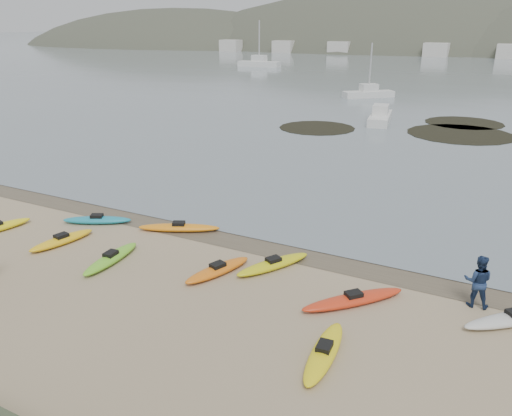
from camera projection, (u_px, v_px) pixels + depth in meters
The scene contains 7 objects.
ground at pixel (256, 239), 22.29m from camera, with size 600.00×600.00×0.00m, color tan.
wet_sand at pixel (253, 242), 22.03m from camera, with size 60.00×60.00×0.00m, color brown.
water at pixel (511, 43), 271.80m from camera, with size 1200.00×1200.00×0.00m, color slate.
kayaks at pixel (230, 266), 19.42m from camera, with size 25.85×9.03×0.34m.
person_east at pixel (478, 281), 16.73m from camera, with size 0.91×0.71×1.87m, color navy.
kelp_mats at pixel (423, 129), 45.73m from camera, with size 20.15×16.07×0.04m.
moored_boats at pixel (420, 76), 87.77m from camera, with size 95.36×85.35×1.37m.
Camera 1 is at (9.47, -18.10, 9.01)m, focal length 35.00 mm.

